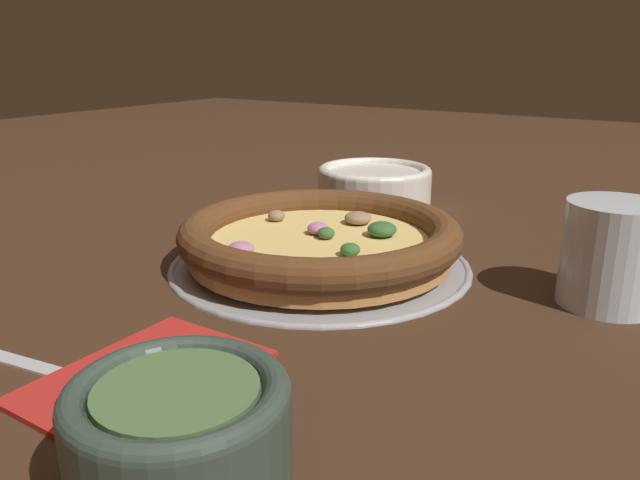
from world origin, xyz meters
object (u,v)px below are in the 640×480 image
object	(u,v)px
drinking_cup	(612,254)
bowl_far	(180,430)
fork	(69,375)
bowl_near	(374,185)
napkin	(146,374)
pizza	(320,238)
pizza_tray	(320,262)

from	to	relation	value
drinking_cup	bowl_far	bearing A→B (deg)	159.72
bowl_far	fork	size ratio (longest dim) A/B	0.65
drinking_cup	bowl_near	bearing A→B (deg)	60.00
drinking_cup	napkin	size ratio (longest dim) A/B	0.60
pizza	fork	xyz separation A→B (m)	(-0.28, 0.02, -0.03)
bowl_near	napkin	bearing A→B (deg)	-168.89
drinking_cup	napkin	distance (m)	0.38
pizza_tray	napkin	distance (m)	0.25
pizza	bowl_near	distance (m)	0.25
bowl_near	napkin	xyz separation A→B (m)	(-0.49, -0.10, -0.03)
pizza	bowl_far	distance (m)	0.34
bowl_far	drinking_cup	distance (m)	0.39
bowl_far	drinking_cup	world-z (taller)	drinking_cup
pizza_tray	pizza	distance (m)	0.03
pizza_tray	fork	size ratio (longest dim) A/B	1.77
drinking_cup	napkin	world-z (taller)	drinking_cup
pizza_tray	pizza	size ratio (longest dim) A/B	1.07
bowl_far	drinking_cup	bearing A→B (deg)	-20.28
pizza	napkin	xyz separation A→B (m)	(-0.25, -0.03, -0.02)
drinking_cup	napkin	bearing A→B (deg)	142.65
bowl_near	pizza	bearing A→B (deg)	-163.77
bowl_near	bowl_far	xyz separation A→B (m)	(-0.55, -0.19, 0.00)
napkin	fork	bearing A→B (deg)	120.73
pizza_tray	napkin	size ratio (longest dim) A/B	2.02
napkin	drinking_cup	bearing A→B (deg)	-37.35
pizza	bowl_far	xyz separation A→B (m)	(-0.31, -0.12, 0.00)
drinking_cup	pizza_tray	bearing A→B (deg)	101.41
pizza_tray	bowl_far	world-z (taller)	bowl_far
pizza_tray	pizza	xyz separation A→B (m)	(0.00, -0.00, 0.03)
drinking_cup	napkin	xyz separation A→B (m)	(-0.30, 0.23, -0.04)
pizza	napkin	size ratio (longest dim) A/B	1.88
pizza_tray	drinking_cup	bearing A→B (deg)	-78.59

